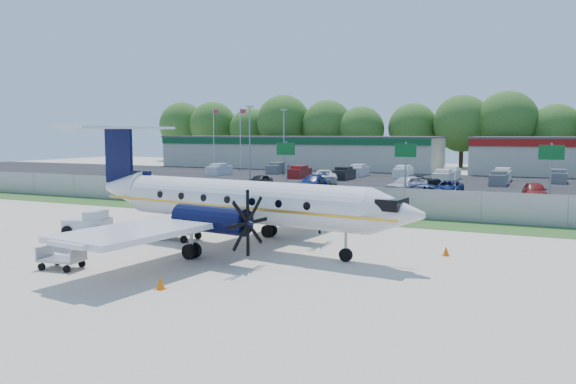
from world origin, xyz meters
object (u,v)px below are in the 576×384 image
at_px(pushback_tug, 90,223).
at_px(baggage_cart_far, 179,230).
at_px(baggage_cart_near, 62,259).
at_px(aircraft, 236,201).

bearing_deg(pushback_tug, baggage_cart_far, 6.46).
relative_size(pushback_tug, baggage_cart_far, 1.21).
xyz_separation_m(pushback_tug, baggage_cart_near, (5.06, -6.82, -0.19)).
bearing_deg(pushback_tug, aircraft, 1.67).
distance_m(aircraft, pushback_tug, 9.61).
height_order(pushback_tug, baggage_cart_far, pushback_tug).
bearing_deg(baggage_cart_far, pushback_tug, -173.54).
bearing_deg(baggage_cart_near, baggage_cart_far, 85.10).
relative_size(aircraft, baggage_cart_near, 10.43).
relative_size(aircraft, pushback_tug, 7.08).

